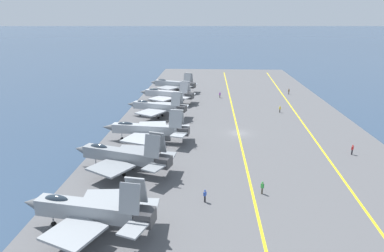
% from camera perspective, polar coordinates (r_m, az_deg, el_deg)
% --- Properties ---
extents(ground_plane, '(2000.00, 2000.00, 0.00)m').
position_cam_1_polar(ground_plane, '(70.91, 7.72, -1.50)').
color(ground_plane, '#2D425B').
extents(carrier_deck, '(183.04, 53.39, 0.40)m').
position_cam_1_polar(carrier_deck, '(70.84, 7.72, -1.35)').
color(carrier_deck, '#565659').
rests_on(carrier_deck, ground).
extents(deck_stripe_foul_line, '(164.58, 7.90, 0.01)m').
position_cam_1_polar(deck_stripe_foul_line, '(73.48, 19.22, -1.33)').
color(deck_stripe_foul_line, yellow).
rests_on(deck_stripe_foul_line, carrier_deck).
extents(deck_stripe_centerline, '(164.73, 0.36, 0.01)m').
position_cam_1_polar(deck_stripe_centerline, '(70.78, 7.73, -1.19)').
color(deck_stripe_centerline, yellow).
rests_on(deck_stripe_centerline, carrier_deck).
extents(parked_jet_nearest, '(12.31, 15.53, 6.81)m').
position_cam_1_polar(parked_jet_nearest, '(39.80, -16.83, -13.24)').
color(parked_jet_nearest, gray).
rests_on(parked_jet_nearest, carrier_deck).
extents(parked_jet_second, '(12.31, 16.60, 6.90)m').
position_cam_1_polar(parked_jet_second, '(52.92, -11.55, -4.82)').
color(parked_jet_second, gray).
rests_on(parked_jet_second, carrier_deck).
extents(parked_jet_third, '(14.19, 17.06, 6.42)m').
position_cam_1_polar(parked_jet_third, '(65.14, -7.48, -0.54)').
color(parked_jet_third, '#9EA3A8').
rests_on(parked_jet_third, carrier_deck).
extents(parked_jet_fourth, '(13.12, 15.22, 6.43)m').
position_cam_1_polar(parked_jet_fourth, '(80.88, -5.81, 3.24)').
color(parked_jet_fourth, '#9EA3A8').
rests_on(parked_jet_fourth, carrier_deck).
extents(parked_jet_fifth, '(13.02, 16.37, 6.26)m').
position_cam_1_polar(parked_jet_fifth, '(95.73, -4.21, 5.33)').
color(parked_jet_fifth, '#A8AAAF').
rests_on(parked_jet_fifth, carrier_deck).
extents(parked_jet_sixth, '(13.42, 15.75, 6.28)m').
position_cam_1_polar(parked_jet_sixth, '(109.53, -3.17, 7.00)').
color(parked_jet_sixth, '#93999E').
rests_on(parked_jet_sixth, carrier_deck).
extents(crew_blue_vest, '(0.46, 0.41, 1.75)m').
position_cam_1_polar(crew_blue_vest, '(44.54, 2.17, -11.47)').
color(crew_blue_vest, '#232328').
rests_on(crew_blue_vest, carrier_deck).
extents(crew_green_vest, '(0.46, 0.44, 1.81)m').
position_cam_1_polar(crew_green_vest, '(47.33, 11.63, -9.95)').
color(crew_green_vest, '#4C473D').
rests_on(crew_green_vest, carrier_deck).
extents(crew_purple_vest, '(0.36, 0.44, 1.74)m').
position_cam_1_polar(crew_purple_vest, '(101.67, 4.67, 5.24)').
color(crew_purple_vest, '#383328').
rests_on(crew_purple_vest, carrier_deck).
extents(crew_brown_vest, '(0.43, 0.46, 1.83)m').
position_cam_1_polar(crew_brown_vest, '(109.99, 15.84, 5.60)').
color(crew_brown_vest, '#4C473D').
rests_on(crew_brown_vest, carrier_deck).
extents(crew_yellow_vest, '(0.28, 0.39, 1.71)m').
position_cam_1_polar(crew_yellow_vest, '(87.99, 14.45, 2.78)').
color(crew_yellow_vest, '#383328').
rests_on(crew_yellow_vest, carrier_deck).
extents(crew_red_vest, '(0.46, 0.45, 1.78)m').
position_cam_1_polar(crew_red_vest, '(65.14, 25.16, -3.53)').
color(crew_red_vest, '#232328').
rests_on(crew_red_vest, carrier_deck).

